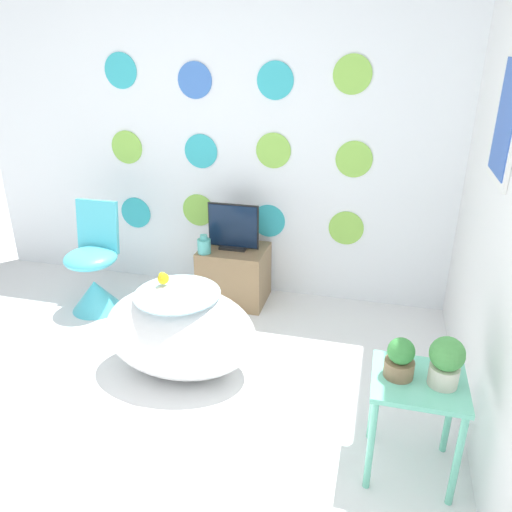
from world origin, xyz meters
TOP-DOWN VIEW (x-y plane):
  - ground_plane at (0.00, 0.00)m, footprint 12.00×12.00m
  - wall_back_dotted at (-0.00, 2.22)m, footprint 4.25×0.05m
  - wall_right at (1.65, 1.10)m, footprint 0.06×3.20m
  - bathtub at (0.00, 1.01)m, footprint 0.93×0.61m
  - rubber_duck at (-0.11, 1.07)m, footprint 0.07×0.08m
  - chair at (-0.92, 1.58)m, footprint 0.38×0.38m
  - tv_cabinet at (0.05, 1.97)m, footprint 0.50×0.40m
  - tv at (0.05, 1.97)m, footprint 0.39×0.12m
  - vase at (-0.14, 1.83)m, footprint 0.10×0.10m
  - side_table at (1.33, 0.56)m, footprint 0.41×0.37m
  - potted_plant_left at (1.24, 0.56)m, footprint 0.13×0.13m
  - potted_plant_right at (1.42, 0.55)m, footprint 0.15×0.15m

SIDE VIEW (x-z plane):
  - ground_plane at x=0.00m, z-range 0.00..0.00m
  - tv_cabinet at x=0.05m, z-range 0.00..0.44m
  - chair at x=-0.92m, z-range -0.14..0.67m
  - bathtub at x=0.00m, z-range 0.00..0.55m
  - side_table at x=1.33m, z-range 0.15..0.67m
  - vase at x=-0.14m, z-range 0.43..0.57m
  - rubber_duck at x=-0.11m, z-range 0.55..0.63m
  - tv at x=0.05m, z-range 0.42..0.77m
  - potted_plant_left at x=1.24m, z-range 0.51..0.70m
  - potted_plant_right at x=1.42m, z-range 0.52..0.75m
  - wall_back_dotted at x=0.00m, z-range 0.00..2.60m
  - wall_right at x=1.65m, z-range 0.00..2.60m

